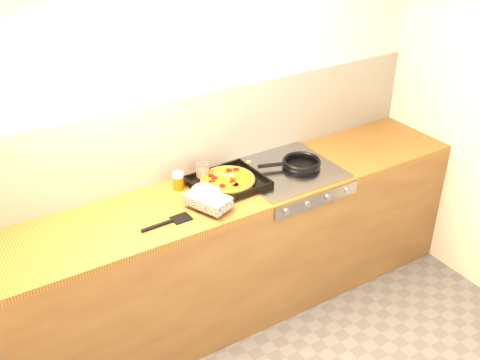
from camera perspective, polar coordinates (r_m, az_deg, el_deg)
room_shell at (r=3.37m, az=-4.22°, el=4.72°), size 3.20×3.20×3.20m
counter_run at (r=3.51m, az=-1.56°, el=-7.41°), size 3.20×0.62×0.90m
stovetop at (r=3.47m, az=4.74°, el=0.99°), size 0.60×0.56×0.02m
pizza_on_tray at (r=3.22m, az=-1.89°, el=-0.55°), size 0.54×0.49×0.07m
frying_pan at (r=3.50m, az=6.19°, el=1.70°), size 0.42×0.31×0.04m
tomato_can at (r=3.35m, az=-3.81°, el=0.84°), size 0.10×0.10×0.11m
juice_glass at (r=3.27m, az=-6.29°, el=-0.06°), size 0.07×0.07×0.11m
wooden_spoon at (r=3.48m, az=0.01°, el=1.24°), size 0.28×0.14×0.02m
black_spatula at (r=2.99m, az=-7.40°, el=-4.30°), size 0.28×0.09×0.02m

